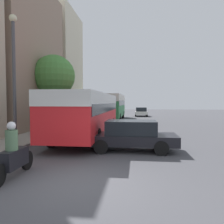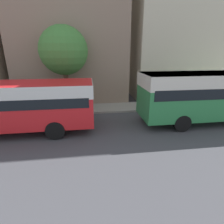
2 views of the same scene
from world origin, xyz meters
The scene contains 5 objects.
building_midblock centered at (-9.30, 11.75, 6.15)m, with size 6.19×9.43×12.30m.
building_far_terrace centered at (-9.49, 21.23, 6.79)m, with size 6.58×7.61×13.59m.
pedestrian_near_curb centered at (-4.42, 8.87, 1.04)m, with size 0.40×0.40×1.75m.
pedestrian_walking_away centered at (-5.66, 24.46, 1.04)m, with size 0.44×0.44×1.77m.
street_tree centered at (-5.21, 11.41, 4.41)m, with size 3.41×3.41×5.99m.
Camera 2 is at (8.21, 13.06, 4.44)m, focal length 28.00 mm.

